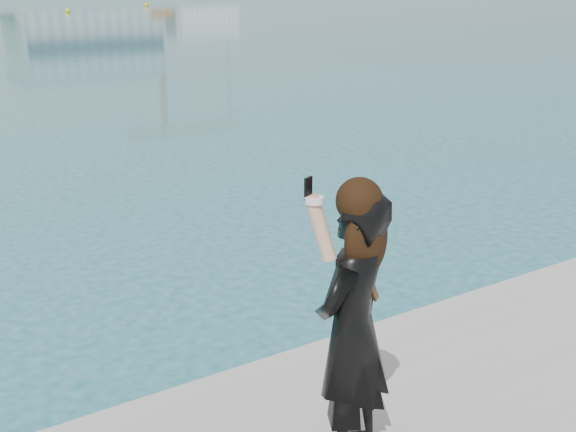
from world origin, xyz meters
The scene contains 3 objects.
buoy_near centered at (31.66, 77.92, 0.00)m, with size 0.50×0.50×0.50m, color yellow.
buoy_extra centered at (19.85, 68.96, 0.00)m, with size 0.50×0.50×0.50m, color yellow.
woman centered at (0.75, -0.33, 1.73)m, with size 0.75×0.64×1.85m.
Camera 1 is at (-1.66, -3.34, 3.70)m, focal length 45.00 mm.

